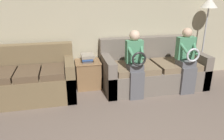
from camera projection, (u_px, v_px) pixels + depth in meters
The scene contains 8 objects.
wall_back at pixel (110, 20), 4.37m from camera, with size 6.92×0.06×2.55m.
couch_main at pixel (152, 70), 4.41m from camera, with size 2.01×0.95×0.94m.
couch_side at pixel (30, 80), 3.90m from camera, with size 1.56×0.88×0.92m.
child_left_seated at pixel (135, 62), 3.82m from camera, with size 0.30×0.38×1.20m.
child_right_seated at pixel (187, 58), 4.03m from camera, with size 0.34×0.38×1.21m.
side_shelf at pixel (88, 74), 4.35m from camera, with size 0.49×0.48×0.54m.
book_stack at pixel (87, 58), 4.23m from camera, with size 0.24×0.30×0.14m.
floor_lamp at pixel (208, 10), 4.48m from camera, with size 0.34×0.34×1.71m.
Camera 1 is at (-0.94, -1.08, 1.85)m, focal length 35.00 mm.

